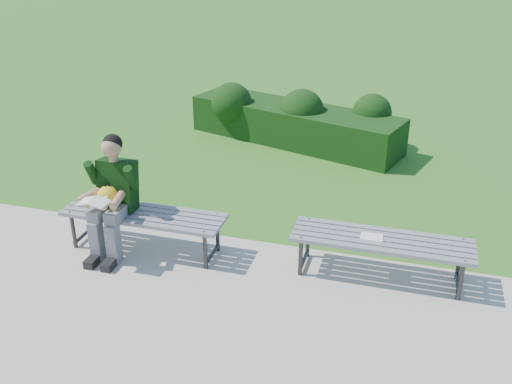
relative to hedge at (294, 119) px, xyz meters
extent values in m
plane|color=#327F27|center=(0.39, -3.38, -0.39)|extent=(80.00, 80.00, 0.00)
cube|color=#B6A798|center=(0.39, -5.13, -0.38)|extent=(30.00, 3.50, 0.02)
cube|color=#164119|center=(0.00, 0.00, -0.09)|extent=(3.69, 1.95, 0.60)
sphere|color=#164119|center=(-1.10, 0.04, 0.18)|extent=(0.86, 0.86, 0.69)
sphere|color=#164119|center=(0.14, -0.09, 0.18)|extent=(0.90, 0.90, 0.71)
sphere|color=#164119|center=(1.24, 0.10, 0.18)|extent=(0.79, 0.79, 0.63)
cube|color=gray|center=(-0.82, -4.10, 0.06)|extent=(1.80, 0.08, 0.04)
cube|color=gray|center=(-0.82, -3.99, 0.06)|extent=(1.80, 0.08, 0.04)
cube|color=gray|center=(-0.82, -3.89, 0.06)|extent=(1.80, 0.08, 0.04)
cube|color=gray|center=(-0.82, -3.79, 0.06)|extent=(1.80, 0.08, 0.04)
cube|color=gray|center=(-0.82, -3.68, 0.06)|extent=(1.80, 0.08, 0.04)
cylinder|color=#2D2D30|center=(-1.60, -4.08, -0.16)|extent=(0.04, 0.04, 0.41)
cylinder|color=#2D2D30|center=(-1.60, -3.70, -0.16)|extent=(0.04, 0.04, 0.41)
cylinder|color=#2D2D30|center=(-1.60, -3.89, 0.02)|extent=(0.04, 0.42, 0.04)
cylinder|color=#2D2D30|center=(-1.60, -3.89, -0.31)|extent=(0.04, 0.42, 0.04)
cylinder|color=gray|center=(-1.60, -4.10, 0.09)|extent=(0.02, 0.02, 0.01)
cylinder|color=gray|center=(-1.60, -3.68, 0.09)|extent=(0.02, 0.02, 0.01)
cylinder|color=#2D2D30|center=(-0.04, -4.08, -0.16)|extent=(0.04, 0.04, 0.41)
cylinder|color=#2D2D30|center=(-0.04, -3.70, -0.16)|extent=(0.04, 0.04, 0.41)
cylinder|color=#2D2D30|center=(-0.04, -3.89, 0.02)|extent=(0.04, 0.42, 0.04)
cylinder|color=#2D2D30|center=(-0.04, -3.89, -0.31)|extent=(0.04, 0.42, 0.04)
cylinder|color=gray|center=(-0.04, -4.10, 0.09)|extent=(0.02, 0.02, 0.01)
cylinder|color=gray|center=(-0.04, -3.68, 0.09)|extent=(0.02, 0.02, 0.01)
cube|color=gray|center=(1.72, -3.94, 0.06)|extent=(1.80, 0.08, 0.04)
cube|color=gray|center=(1.72, -3.84, 0.06)|extent=(1.80, 0.08, 0.04)
cube|color=gray|center=(1.72, -3.73, 0.06)|extent=(1.80, 0.08, 0.04)
cube|color=gray|center=(1.72, -3.63, 0.06)|extent=(1.80, 0.08, 0.04)
cube|color=gray|center=(1.72, -3.53, 0.06)|extent=(1.80, 0.09, 0.04)
cylinder|color=#2D2D30|center=(0.94, -3.92, -0.16)|extent=(0.04, 0.04, 0.41)
cylinder|color=#2D2D30|center=(0.94, -3.54, -0.16)|extent=(0.04, 0.04, 0.41)
cylinder|color=#2D2D30|center=(0.94, -3.73, 0.02)|extent=(0.04, 0.42, 0.04)
cylinder|color=#2D2D30|center=(0.94, -3.73, -0.31)|extent=(0.04, 0.42, 0.04)
cylinder|color=gray|center=(0.94, -3.94, 0.09)|extent=(0.02, 0.02, 0.01)
cylinder|color=gray|center=(0.94, -3.53, 0.09)|extent=(0.02, 0.02, 0.01)
cylinder|color=#2D2D30|center=(2.50, -3.92, -0.16)|extent=(0.04, 0.04, 0.41)
cylinder|color=#2D2D30|center=(2.50, -3.54, -0.16)|extent=(0.04, 0.04, 0.41)
cylinder|color=#2D2D30|center=(2.50, -3.73, 0.02)|extent=(0.04, 0.42, 0.04)
cylinder|color=#2D2D30|center=(2.50, -3.73, -0.31)|extent=(0.04, 0.42, 0.04)
cylinder|color=gray|center=(2.50, -3.94, 0.09)|extent=(0.02, 0.02, 0.01)
cylinder|color=gray|center=(2.50, -3.53, 0.09)|extent=(0.02, 0.02, 0.01)
cube|color=slate|center=(-1.22, -4.05, 0.15)|extent=(0.14, 0.42, 0.13)
cube|color=slate|center=(-1.02, -4.05, 0.15)|extent=(0.14, 0.42, 0.13)
cube|color=slate|center=(-1.22, -4.23, -0.14)|extent=(0.12, 0.13, 0.45)
cube|color=slate|center=(-1.02, -4.23, -0.14)|extent=(0.12, 0.13, 0.45)
cube|color=black|center=(-1.22, -4.33, -0.32)|extent=(0.11, 0.26, 0.09)
cube|color=black|center=(-1.02, -4.33, -0.32)|extent=(0.11, 0.26, 0.09)
cube|color=black|center=(-1.12, -3.85, 0.36)|extent=(0.40, 0.30, 0.59)
cylinder|color=tan|center=(-1.12, -3.87, 0.68)|extent=(0.10, 0.10, 0.08)
sphere|color=tan|center=(-1.12, -3.89, 0.81)|extent=(0.21, 0.21, 0.21)
sphere|color=black|center=(-1.12, -3.86, 0.84)|extent=(0.21, 0.21, 0.21)
cylinder|color=black|center=(-1.35, -3.95, 0.52)|extent=(0.10, 0.21, 0.30)
cylinder|color=black|center=(-0.89, -3.95, 0.52)|extent=(0.10, 0.21, 0.30)
cylinder|color=tan|center=(-1.29, -4.17, 0.35)|extent=(0.14, 0.31, 0.08)
cylinder|color=tan|center=(-0.95, -4.17, 0.35)|extent=(0.14, 0.31, 0.08)
sphere|color=tan|center=(-1.22, -4.33, 0.35)|extent=(0.09, 0.09, 0.09)
sphere|color=tan|center=(-1.02, -4.33, 0.35)|extent=(0.09, 0.09, 0.09)
sphere|color=yellow|center=(-1.12, -4.07, 0.33)|extent=(0.22, 0.22, 0.22)
cone|color=#DB4200|center=(-1.12, -4.18, 0.33)|extent=(0.06, 0.06, 0.06)
cone|color=black|center=(-1.13, -4.06, 0.46)|extent=(0.03, 0.04, 0.07)
cone|color=black|center=(-1.10, -4.05, 0.46)|extent=(0.03, 0.03, 0.06)
sphere|color=white|center=(-1.16, -4.17, 0.36)|extent=(0.04, 0.04, 0.04)
sphere|color=white|center=(-1.07, -4.17, 0.36)|extent=(0.04, 0.04, 0.04)
cube|color=white|center=(-1.19, -4.35, 0.40)|extent=(0.15, 0.20, 0.05)
cube|color=white|center=(-1.04, -4.35, 0.40)|extent=(0.15, 0.20, 0.05)
cube|color=white|center=(1.62, -3.73, 0.08)|extent=(0.22, 0.17, 0.01)
camera|label=1|loc=(1.88, -8.83, 2.94)|focal=40.00mm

